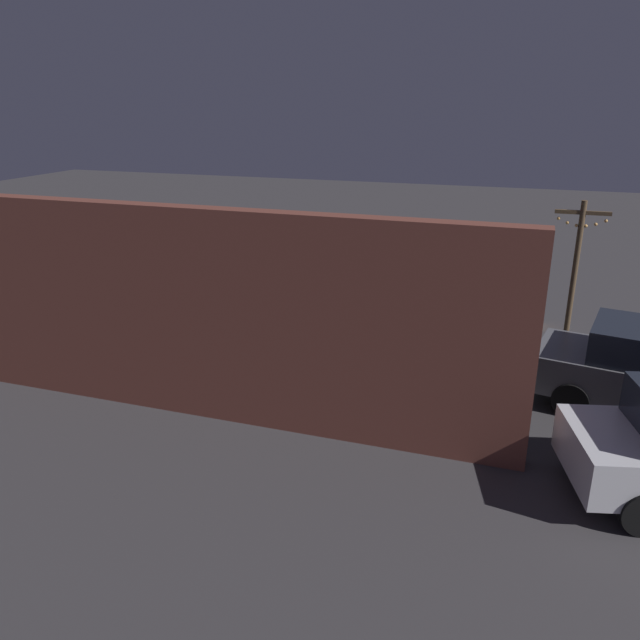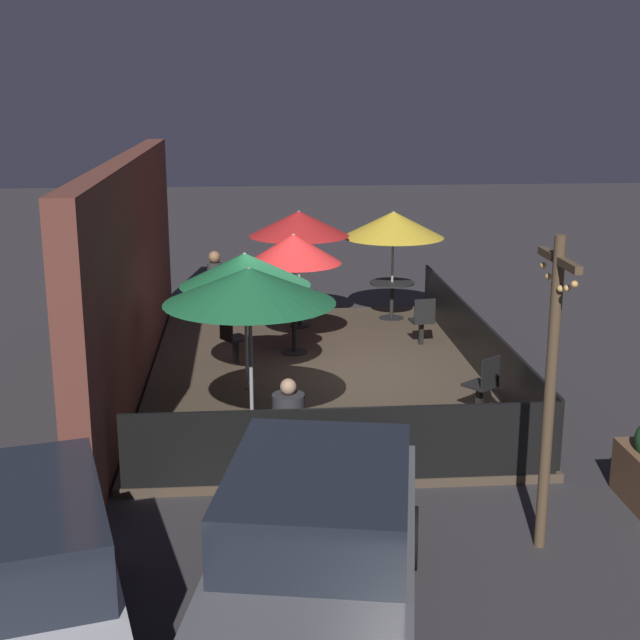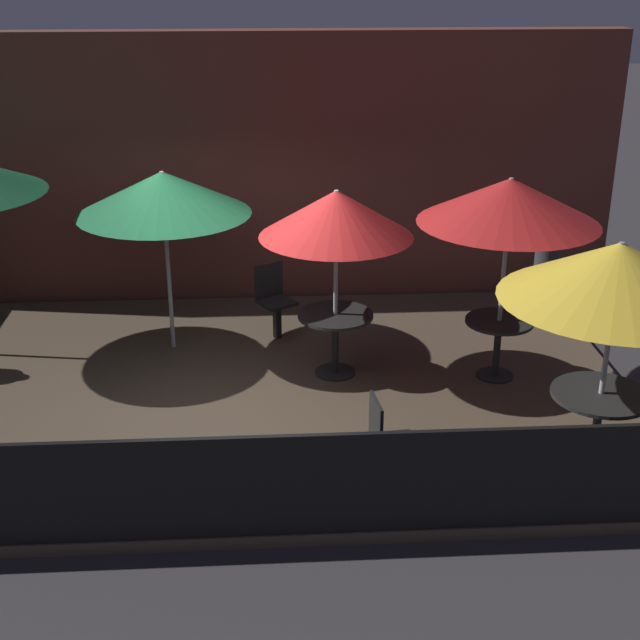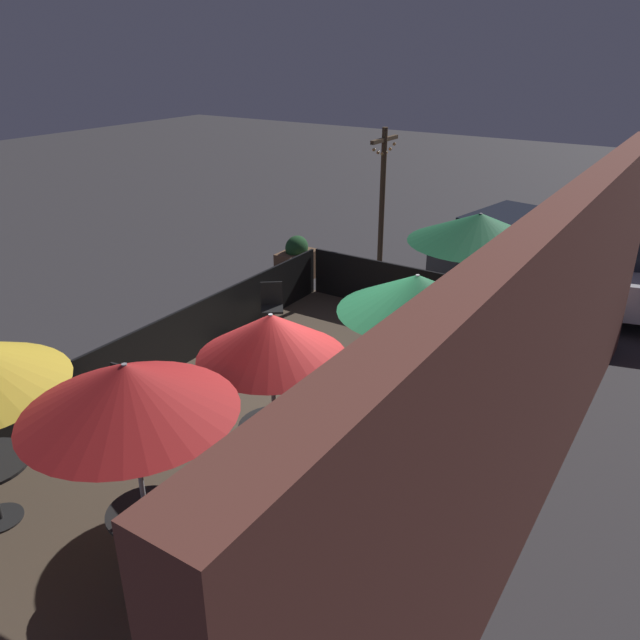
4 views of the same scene
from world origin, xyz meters
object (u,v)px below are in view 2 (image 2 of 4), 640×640
Objects in this scene: patio_umbrella_4 at (249,286)px; dining_table_0 at (392,289)px; patio_chair_2 at (232,337)px; patron_1 at (215,285)px; parked_car_0 at (319,547)px; patio_umbrella_2 at (294,249)px; parked_car_1 at (9,584)px; patio_umbrella_1 at (299,224)px; patio_chair_1 at (423,320)px; patron_0 at (289,430)px; patio_umbrella_3 at (245,269)px; patio_umbrella_0 at (393,225)px; dining_table_2 at (294,321)px; light_post at (551,377)px; dining_table_1 at (299,299)px; patio_chair_0 at (484,383)px.

dining_table_0 is (6.67, -2.94, -1.61)m from patio_umbrella_4.
patio_chair_2 is 0.69× the size of patron_1.
patio_umbrella_4 reaches higher than parked_car_0.
parked_car_1 is at bearing 162.17° from patio_umbrella_2.
patio_umbrella_1 is at bearing 8.24° from parked_car_0.
patron_0 reaches higher than patio_chair_1.
patio_umbrella_3 is at bearing 144.70° from dining_table_0.
patio_umbrella_0 is 2.45× the size of patio_chair_1.
parked_car_0 is 1.00× the size of parked_car_1.
dining_table_2 is at bearing 0.00° from patio_chair_2.
patio_umbrella_2 is at bearing 173.75° from patio_umbrella_1.
dining_table_2 is at bearing 0.00° from patio_umbrella_2.
light_post is (-9.32, -0.14, -0.17)m from patio_umbrella_0.
light_post is (-2.65, -3.08, -0.43)m from patio_umbrella_4.
light_post is at bearing -166.74° from dining_table_1.
patio_umbrella_0 reaches higher than parked_car_1.
dining_table_0 reaches higher than dining_table_2.
dining_table_2 is at bearing 89.56° from patio_chair_1.
patio_chair_2 is 7.30m from light_post.
light_post reaches higher than patio_chair_2.
patio_umbrella_0 is at bearing -76.69° from patio_umbrella_1.
patio_umbrella_2 reaches higher than dining_table_2.
patio_chair_1 is at bearing -125.21° from dining_table_1.
patio_umbrella_0 is 2.38× the size of patio_chair_2.
patron_0 is (-5.35, 2.74, 0.03)m from patio_chair_1.
patio_umbrella_1 is 10.32m from parked_car_0.
light_post is at bearing -51.01° from parked_car_0.
patio_chair_2 reaches higher than dining_table_2.
parked_car_0 is at bearing 167.47° from dining_table_0.
dining_table_1 is at bearing -9.09° from patio_umbrella_4.
patron_0 is 0.28× the size of parked_car_0.
parked_car_0 is 2.63m from parked_car_1.
patio_umbrella_4 reaches higher than patio_umbrella_2.
patron_1 is (2.61, 3.92, 0.14)m from patio_chair_1.
patio_umbrella_2 is 9.29m from parked_car_1.
patio_umbrella_1 reaches higher than parked_car_0.
dining_table_0 is 1.02× the size of patio_chair_0.
patron_1 reaches higher than dining_table_2.
patron_0 is at bearing 176.20° from dining_table_2.
patio_umbrella_3 is 2.88× the size of dining_table_1.
light_post reaches higher than patio_umbrella_0.
dining_table_0 is 0.27× the size of light_post.
patio_umbrella_3 is 0.65× the size of light_post.
patio_chair_0 is 7.64m from parked_car_1.
patio_umbrella_1 is 5.98m from patio_chair_0.
patio_chair_0 is (-5.24, -2.40, -0.06)m from dining_table_1.
parked_car_0 is (-7.69, -0.88, 0.21)m from patio_chair_2.
patio_umbrella_2 is 2.81m from patio_chair_1.
patio_umbrella_3 is 1.61× the size of patron_1.
light_post is (-7.02, -2.29, 1.21)m from dining_table_2.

